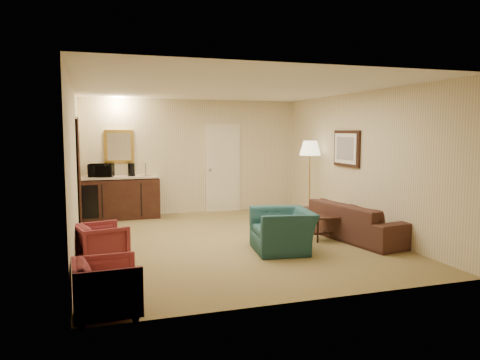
{
  "coord_description": "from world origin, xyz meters",
  "views": [
    {
      "loc": [
        -2.29,
        -7.57,
        1.89
      ],
      "look_at": [
        0.33,
        0.5,
        1.0
      ],
      "focal_mm": 35.0,
      "sensor_mm": 36.0,
      "label": 1
    }
  ],
  "objects_px": {
    "rose_chair_near": "(102,242)",
    "coffee_table": "(327,228)",
    "sofa": "(356,215)",
    "floor_lamp": "(310,180)",
    "microwave": "(101,169)",
    "coffee_maker": "(131,170)",
    "rose_chair_far": "(107,286)",
    "wetbar_cabinet": "(121,197)",
    "waste_bin": "(152,211)",
    "teal_armchair": "(283,223)"
  },
  "relations": [
    {
      "from": "rose_chair_near",
      "to": "coffee_table",
      "type": "xyz_separation_m",
      "value": [
        3.76,
        0.4,
        -0.11
      ]
    },
    {
      "from": "floor_lamp",
      "to": "rose_chair_far",
      "type": "bearing_deg",
      "value": -135.9
    },
    {
      "from": "rose_chair_near",
      "to": "waste_bin",
      "type": "height_order",
      "value": "rose_chair_near"
    },
    {
      "from": "rose_chair_far",
      "to": "floor_lamp",
      "type": "relative_size",
      "value": 0.39
    },
    {
      "from": "rose_chair_far",
      "to": "coffee_maker",
      "type": "bearing_deg",
      "value": -9.94
    },
    {
      "from": "teal_armchair",
      "to": "rose_chair_near",
      "type": "distance_m",
      "value": 2.74
    },
    {
      "from": "sofa",
      "to": "teal_armchair",
      "type": "xyz_separation_m",
      "value": [
        -1.57,
        -0.39,
        0.02
      ]
    },
    {
      "from": "rose_chair_near",
      "to": "waste_bin",
      "type": "distance_m",
      "value": 3.68
    },
    {
      "from": "waste_bin",
      "to": "rose_chair_near",
      "type": "bearing_deg",
      "value": -108.24
    },
    {
      "from": "coffee_table",
      "to": "sofa",
      "type": "bearing_deg",
      "value": -7.73
    },
    {
      "from": "floor_lamp",
      "to": "coffee_maker",
      "type": "bearing_deg",
      "value": 160.31
    },
    {
      "from": "rose_chair_near",
      "to": "coffee_table",
      "type": "distance_m",
      "value": 3.78
    },
    {
      "from": "floor_lamp",
      "to": "coffee_table",
      "type": "bearing_deg",
      "value": -107.36
    },
    {
      "from": "teal_armchair",
      "to": "rose_chair_near",
      "type": "bearing_deg",
      "value": -83.54
    },
    {
      "from": "teal_armchair",
      "to": "coffee_table",
      "type": "height_order",
      "value": "teal_armchair"
    },
    {
      "from": "wetbar_cabinet",
      "to": "microwave",
      "type": "xyz_separation_m",
      "value": [
        -0.4,
        -0.02,
        0.63
      ]
    },
    {
      "from": "teal_armchair",
      "to": "coffee_maker",
      "type": "height_order",
      "value": "coffee_maker"
    },
    {
      "from": "sofa",
      "to": "teal_armchair",
      "type": "bearing_deg",
      "value": 94.64
    },
    {
      "from": "rose_chair_near",
      "to": "microwave",
      "type": "height_order",
      "value": "microwave"
    },
    {
      "from": "sofa",
      "to": "coffee_table",
      "type": "bearing_deg",
      "value": 73.05
    },
    {
      "from": "waste_bin",
      "to": "microwave",
      "type": "distance_m",
      "value": 1.42
    },
    {
      "from": "sofa",
      "to": "floor_lamp",
      "type": "height_order",
      "value": "floor_lamp"
    },
    {
      "from": "coffee_maker",
      "to": "rose_chair_near",
      "type": "bearing_deg",
      "value": -117.94
    },
    {
      "from": "sofa",
      "to": "teal_armchair",
      "type": "relative_size",
      "value": 2.16
    },
    {
      "from": "sofa",
      "to": "microwave",
      "type": "distance_m",
      "value": 5.33
    },
    {
      "from": "waste_bin",
      "to": "coffee_maker",
      "type": "xyz_separation_m",
      "value": [
        -0.42,
        0.04,
        0.93
      ]
    },
    {
      "from": "teal_armchair",
      "to": "rose_chair_far",
      "type": "relative_size",
      "value": 1.52
    },
    {
      "from": "floor_lamp",
      "to": "microwave",
      "type": "height_order",
      "value": "floor_lamp"
    },
    {
      "from": "wetbar_cabinet",
      "to": "coffee_maker",
      "type": "height_order",
      "value": "coffee_maker"
    },
    {
      "from": "wetbar_cabinet",
      "to": "coffee_table",
      "type": "height_order",
      "value": "wetbar_cabinet"
    },
    {
      "from": "microwave",
      "to": "coffee_maker",
      "type": "relative_size",
      "value": 1.78
    },
    {
      "from": "wetbar_cabinet",
      "to": "sofa",
      "type": "relative_size",
      "value": 0.75
    },
    {
      "from": "coffee_table",
      "to": "microwave",
      "type": "distance_m",
      "value": 4.9
    },
    {
      "from": "wetbar_cabinet",
      "to": "rose_chair_near",
      "type": "distance_m",
      "value": 3.6
    },
    {
      "from": "microwave",
      "to": "coffee_maker",
      "type": "xyz_separation_m",
      "value": [
        0.62,
        -0.01,
        -0.03
      ]
    },
    {
      "from": "wetbar_cabinet",
      "to": "waste_bin",
      "type": "height_order",
      "value": "wetbar_cabinet"
    },
    {
      "from": "coffee_table",
      "to": "floor_lamp",
      "type": "relative_size",
      "value": 0.45
    },
    {
      "from": "wetbar_cabinet",
      "to": "teal_armchair",
      "type": "distance_m",
      "value": 4.25
    },
    {
      "from": "wetbar_cabinet",
      "to": "rose_chair_far",
      "type": "height_order",
      "value": "wetbar_cabinet"
    },
    {
      "from": "teal_armchair",
      "to": "rose_chair_far",
      "type": "distance_m",
      "value": 3.33
    },
    {
      "from": "teal_armchair",
      "to": "microwave",
      "type": "distance_m",
      "value": 4.5
    },
    {
      "from": "microwave",
      "to": "teal_armchair",
      "type": "bearing_deg",
      "value": -39.76
    },
    {
      "from": "sofa",
      "to": "coffee_maker",
      "type": "relative_size",
      "value": 7.79
    },
    {
      "from": "wetbar_cabinet",
      "to": "coffee_table",
      "type": "distance_m",
      "value": 4.55
    },
    {
      "from": "wetbar_cabinet",
      "to": "floor_lamp",
      "type": "relative_size",
      "value": 0.97
    },
    {
      "from": "teal_armchair",
      "to": "microwave",
      "type": "xyz_separation_m",
      "value": [
        -2.63,
        3.6,
        0.65
      ]
    },
    {
      "from": "teal_armchair",
      "to": "microwave",
      "type": "bearing_deg",
      "value": -136.12
    },
    {
      "from": "wetbar_cabinet",
      "to": "sofa",
      "type": "distance_m",
      "value": 4.99
    },
    {
      "from": "rose_chair_near",
      "to": "rose_chair_far",
      "type": "bearing_deg",
      "value": 166.08
    },
    {
      "from": "wetbar_cabinet",
      "to": "rose_chair_far",
      "type": "distance_m",
      "value": 5.54
    }
  ]
}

